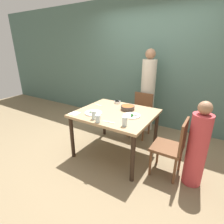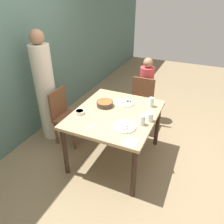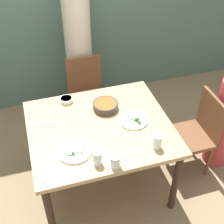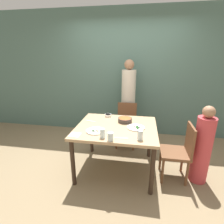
% 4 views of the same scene
% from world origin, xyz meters
% --- Properties ---
extents(ground_plane, '(10.00, 10.00, 0.00)m').
position_xyz_m(ground_plane, '(0.00, 0.00, 0.00)').
color(ground_plane, '#847051').
extents(wall_back, '(10.00, 0.06, 2.70)m').
position_xyz_m(wall_back, '(0.00, 1.50, 1.35)').
color(wall_back, '#4C6B60').
rests_on(wall_back, ground_plane).
extents(dining_table, '(1.19, 1.04, 0.75)m').
position_xyz_m(dining_table, '(0.00, 0.00, 0.66)').
color(dining_table, tan).
rests_on(dining_table, ground_plane).
extents(chair_adult_spot, '(0.40, 0.40, 0.85)m').
position_xyz_m(chair_adult_spot, '(0.08, 0.86, 0.46)').
color(chair_adult_spot, brown).
rests_on(chair_adult_spot, ground_plane).
extents(chair_child_spot, '(0.40, 0.40, 0.85)m').
position_xyz_m(chair_child_spot, '(0.93, -0.06, 0.46)').
color(chair_child_spot, brown).
rests_on(chair_child_spot, ground_plane).
extents(person_adult, '(0.29, 0.29, 1.68)m').
position_xyz_m(person_adult, '(0.08, 1.17, 0.79)').
color(person_adult, beige).
rests_on(person_adult, ground_plane).
extents(person_child, '(0.24, 0.24, 1.14)m').
position_xyz_m(person_child, '(1.23, -0.06, 0.53)').
color(person_child, '#C63D42').
rests_on(person_child, ground_plane).
extents(bowl_curry, '(0.22, 0.22, 0.07)m').
position_xyz_m(bowl_curry, '(0.11, 0.20, 0.78)').
color(bowl_curry, '#3D332D').
rests_on(bowl_curry, dining_table).
extents(plate_rice_adult, '(0.26, 0.26, 0.05)m').
position_xyz_m(plate_rice_adult, '(0.30, -0.02, 0.76)').
color(plate_rice_adult, white).
rests_on(plate_rice_adult, dining_table).
extents(plate_rice_child, '(0.27, 0.27, 0.05)m').
position_xyz_m(plate_rice_child, '(-0.27, -0.23, 0.76)').
color(plate_rice_child, white).
rests_on(plate_rice_child, dining_table).
extents(bowl_rice_small, '(0.12, 0.12, 0.04)m').
position_xyz_m(bowl_rice_small, '(-0.21, 0.41, 0.77)').
color(bowl_rice_small, white).
rests_on(bowl_rice_small, dining_table).
extents(glass_water_tall, '(0.07, 0.07, 0.11)m').
position_xyz_m(glass_water_tall, '(-0.01, -0.46, 0.80)').
color(glass_water_tall, silver).
rests_on(glass_water_tall, dining_table).
extents(glass_water_short, '(0.07, 0.07, 0.13)m').
position_xyz_m(glass_water_short, '(0.36, -0.37, 0.81)').
color(glass_water_short, silver).
rests_on(glass_water_short, dining_table).
extents(glass_water_center, '(0.07, 0.07, 0.12)m').
position_xyz_m(glass_water_center, '(-0.12, -0.40, 0.81)').
color(glass_water_center, silver).
rests_on(glass_water_center, dining_table).
extents(napkin_folded, '(0.14, 0.14, 0.01)m').
position_xyz_m(napkin_folded, '(-0.51, -0.39, 0.75)').
color(napkin_folded, white).
rests_on(napkin_folded, dining_table).
extents(fork_steel, '(0.18, 0.04, 0.01)m').
position_xyz_m(fork_steel, '(0.12, -0.38, 0.75)').
color(fork_steel, silver).
rests_on(fork_steel, dining_table).
extents(spoon_steel, '(0.18, 0.06, 0.01)m').
position_xyz_m(spoon_steel, '(-0.44, 0.14, 0.75)').
color(spoon_steel, silver).
rests_on(spoon_steel, dining_table).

